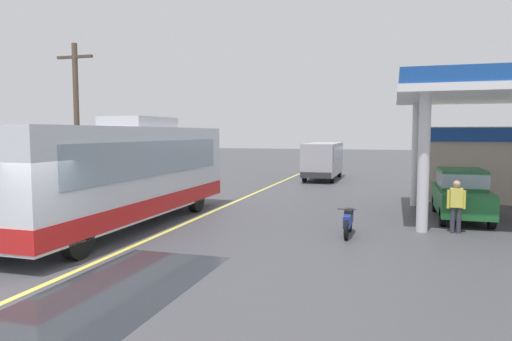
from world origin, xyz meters
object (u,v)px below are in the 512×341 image
Objects in this scene: motorcycle_parked_forecourt at (348,221)px; pedestrian_near_pump at (456,204)px; minibus_opposing_lane at (323,158)px; car_at_pump at (461,191)px; coach_bus_main at (125,175)px.

pedestrian_near_pump reaches higher than motorcycle_parked_forecourt.
minibus_opposing_lane is 3.69× the size of pedestrian_near_pump.
car_at_pump is 5.39m from motorcycle_parked_forecourt.
pedestrian_near_pump is at bearing -100.13° from car_at_pump.
motorcycle_parked_forecourt is at bearing -158.68° from pedestrian_near_pump.
pedestrian_near_pump is (-0.48, -2.67, -0.08)m from car_at_pump.
motorcycle_parked_forecourt is at bearing -79.03° from minibus_opposing_lane.
coach_bus_main is at bearing -169.18° from pedestrian_near_pump.
car_at_pump is 14.65m from minibus_opposing_lane.
pedestrian_near_pump is at bearing 21.32° from motorcycle_parked_forecourt.
car_at_pump reaches higher than pedestrian_near_pump.
coach_bus_main reaches higher than motorcycle_parked_forecourt.
coach_bus_main is 1.80× the size of minibus_opposing_lane.
coach_bus_main reaches higher than minibus_opposing_lane.
pedestrian_near_pump is (6.45, -15.57, -0.54)m from minibus_opposing_lane.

